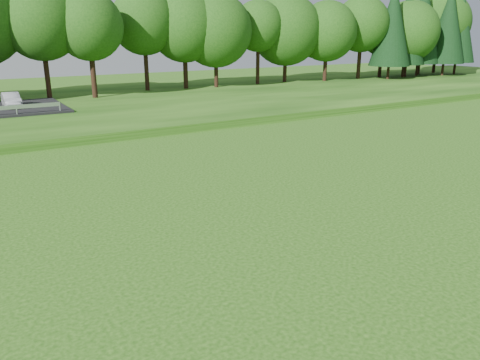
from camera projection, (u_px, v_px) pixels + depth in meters
berm at (182, 98)px, 47.97m from camera, size 130.00×30.00×0.60m
walking_path at (258, 122)px, 36.66m from camera, size 130.00×1.60×0.04m
treeline at (164, 19)px, 48.88m from camera, size 104.00×7.00×15.00m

